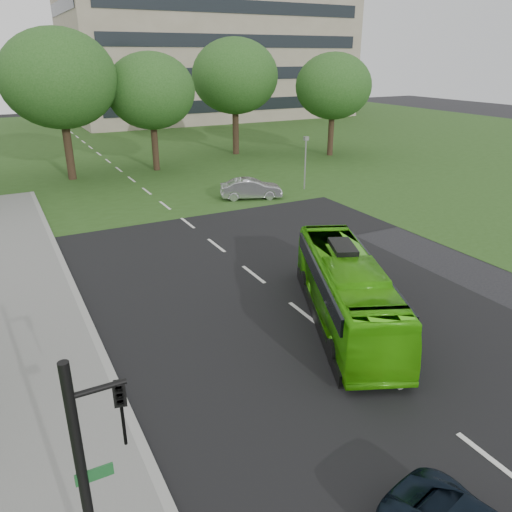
# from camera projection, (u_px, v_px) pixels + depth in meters

# --- Properties ---
(ground) EXTENTS (160.00, 160.00, 0.00)m
(ground) POSITION_uv_depth(u_px,v_px,m) (337.00, 340.00, 16.52)
(ground) COLOR black
(ground) RESTS_ON ground
(street_surfaces) EXTENTS (120.00, 120.00, 0.15)m
(street_surfaces) POSITION_uv_depth(u_px,v_px,m) (138.00, 189.00, 35.00)
(street_surfaces) COLOR black
(street_surfaces) RESTS_ON ground
(office_building) EXTENTS (40.10, 20.10, 25.00)m
(office_building) POSITION_uv_depth(u_px,v_px,m) (209.00, 27.00, 72.16)
(office_building) COLOR gray
(office_building) RESTS_ON ground
(tree_park_b) EXTENTS (8.14, 8.14, 10.68)m
(tree_park_b) POSITION_uv_depth(u_px,v_px,m) (59.00, 79.00, 35.28)
(tree_park_b) COLOR black
(tree_park_b) RESTS_ON ground
(tree_park_c) EXTENTS (6.85, 6.85, 9.10)m
(tree_park_c) POSITION_uv_depth(u_px,v_px,m) (151.00, 91.00, 38.69)
(tree_park_c) COLOR black
(tree_park_c) RESTS_ON ground
(tree_park_d) EXTENTS (7.81, 7.81, 10.33)m
(tree_park_d) POSITION_uv_depth(u_px,v_px,m) (235.00, 76.00, 45.04)
(tree_park_d) COLOR black
(tree_park_d) RESTS_ON ground
(tree_park_e) EXTENTS (6.82, 6.82, 9.09)m
(tree_park_e) POSITION_uv_depth(u_px,v_px,m) (333.00, 86.00, 44.75)
(tree_park_e) COLOR black
(tree_park_e) RESTS_ON ground
(bus) EXTENTS (5.31, 8.73, 2.41)m
(bus) POSITION_uv_depth(u_px,v_px,m) (346.00, 290.00, 17.29)
(bus) COLOR #43B80E
(bus) RESTS_ON ground
(sedan) EXTENTS (4.22, 2.65, 1.31)m
(sedan) POSITION_uv_depth(u_px,v_px,m) (251.00, 189.00, 32.63)
(sedan) COLOR #B5B5BA
(sedan) RESTS_ON ground
(traffic_light) EXTENTS (0.84, 0.25, 5.25)m
(traffic_light) POSITION_uv_depth(u_px,v_px,m) (97.00, 489.00, 7.04)
(traffic_light) COLOR black
(traffic_light) RESTS_ON ground
(camera_pole) EXTENTS (0.35, 0.31, 3.66)m
(camera_pole) POSITION_uv_depth(u_px,v_px,m) (305.00, 156.00, 34.25)
(camera_pole) COLOR gray
(camera_pole) RESTS_ON ground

